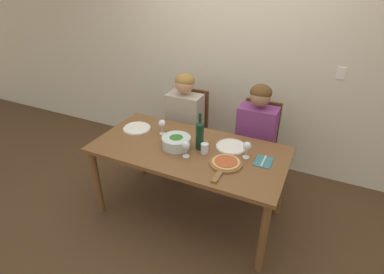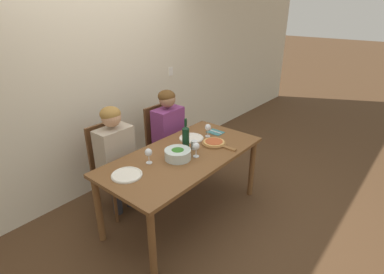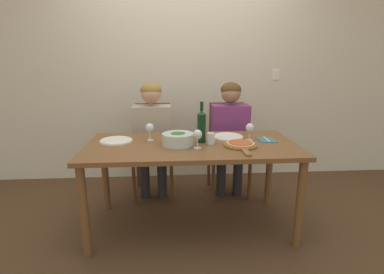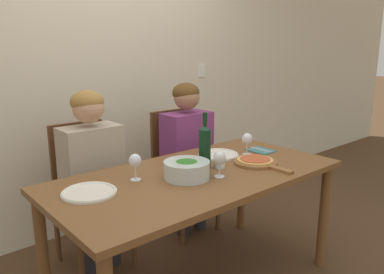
{
  "view_description": "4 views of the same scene",
  "coord_description": "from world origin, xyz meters",
  "views": [
    {
      "loc": [
        1.01,
        -2.05,
        2.14
      ],
      "look_at": [
        -0.03,
        0.13,
        0.79
      ],
      "focal_mm": 28.0,
      "sensor_mm": 36.0,
      "label": 1
    },
    {
      "loc": [
        -2.01,
        -1.78,
        2.14
      ],
      "look_at": [
        0.13,
        -0.0,
        0.89
      ],
      "focal_mm": 28.0,
      "sensor_mm": 36.0,
      "label": 2
    },
    {
      "loc": [
        -0.16,
        -2.38,
        1.43
      ],
      "look_at": [
        0.0,
        -0.02,
        0.81
      ],
      "focal_mm": 28.0,
      "sensor_mm": 36.0,
      "label": 3
    },
    {
      "loc": [
        -1.38,
        -1.55,
        1.45
      ],
      "look_at": [
        0.04,
        0.1,
        0.94
      ],
      "focal_mm": 35.0,
      "sensor_mm": 36.0,
      "label": 4
    }
  ],
  "objects": [
    {
      "name": "broccoli_bowl",
      "position": [
        -0.11,
        -0.03,
        0.8
      ],
      "size": [
        0.26,
        0.26,
        0.11
      ],
      "color": "silver",
      "rests_on": "dining_table"
    },
    {
      "name": "water_tumbler",
      "position": [
        0.16,
        -0.01,
        0.8
      ],
      "size": [
        0.07,
        0.07,
        0.09
      ],
      "color": "silver",
      "rests_on": "dining_table"
    },
    {
      "name": "ground_plane",
      "position": [
        0.0,
        0.0,
        0.0
      ],
      "size": [
        40.0,
        40.0,
        0.0
      ],
      "primitive_type": "plane",
      "color": "#4C331E"
    },
    {
      "name": "dinner_plate_right",
      "position": [
        0.34,
        0.18,
        0.76
      ],
      "size": [
        0.27,
        0.27,
        0.02
      ],
      "color": "silver",
      "rests_on": "dining_table"
    },
    {
      "name": "wine_glass_right",
      "position": [
        0.51,
        0.07,
        0.85
      ],
      "size": [
        0.07,
        0.07,
        0.15
      ],
      "color": "silver",
      "rests_on": "dining_table"
    },
    {
      "name": "back_wall",
      "position": [
        0.0,
        1.22,
        1.35
      ],
      "size": [
        10.0,
        0.06,
        2.7
      ],
      "color": "beige",
      "rests_on": "ground"
    },
    {
      "name": "dining_table",
      "position": [
        0.0,
        0.0,
        0.67
      ],
      "size": [
        1.73,
        0.85,
        0.75
      ],
      "color": "brown",
      "rests_on": "ground"
    },
    {
      "name": "fork_on_napkin",
      "position": [
        0.66,
        0.07,
        0.75
      ],
      "size": [
        0.14,
        0.18,
        0.01
      ],
      "color": "#387075",
      "rests_on": "dining_table"
    },
    {
      "name": "wine_glass_left",
      "position": [
        -0.35,
        0.13,
        0.85
      ],
      "size": [
        0.07,
        0.07,
        0.15
      ],
      "color": "silver",
      "rests_on": "dining_table"
    },
    {
      "name": "chair_left",
      "position": [
        -0.36,
        0.74,
        0.51
      ],
      "size": [
        0.42,
        0.42,
        0.97
      ],
      "color": "brown",
      "rests_on": "ground"
    },
    {
      "name": "person_man",
      "position": [
        0.45,
        0.63,
        0.72
      ],
      "size": [
        0.47,
        0.51,
        1.21
      ],
      "color": "#28282D",
      "rests_on": "ground"
    },
    {
      "name": "dinner_plate_left",
      "position": [
        -0.63,
        0.11,
        0.76
      ],
      "size": [
        0.27,
        0.27,
        0.02
      ],
      "color": "silver",
      "rests_on": "dining_table"
    },
    {
      "name": "wine_glass_centre",
      "position": [
        0.04,
        -0.13,
        0.85
      ],
      "size": [
        0.07,
        0.07,
        0.15
      ],
      "color": "silver",
      "rests_on": "dining_table"
    },
    {
      "name": "person_woman",
      "position": [
        -0.36,
        0.63,
        0.72
      ],
      "size": [
        0.47,
        0.51,
        1.21
      ],
      "color": "#28282D",
      "rests_on": "ground"
    },
    {
      "name": "chair_right",
      "position": [
        0.45,
        0.74,
        0.51
      ],
      "size": [
        0.42,
        0.42,
        0.97
      ],
      "color": "brown",
      "rests_on": "ground"
    },
    {
      "name": "pizza_on_board",
      "position": [
        0.39,
        -0.11,
        0.77
      ],
      "size": [
        0.27,
        0.41,
        0.04
      ],
      "color": "brown",
      "rests_on": "dining_table"
    },
    {
      "name": "wine_bottle",
      "position": [
        0.09,
        0.04,
        0.89
      ],
      "size": [
        0.07,
        0.07,
        0.34
      ],
      "color": "black",
      "rests_on": "dining_table"
    }
  ]
}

